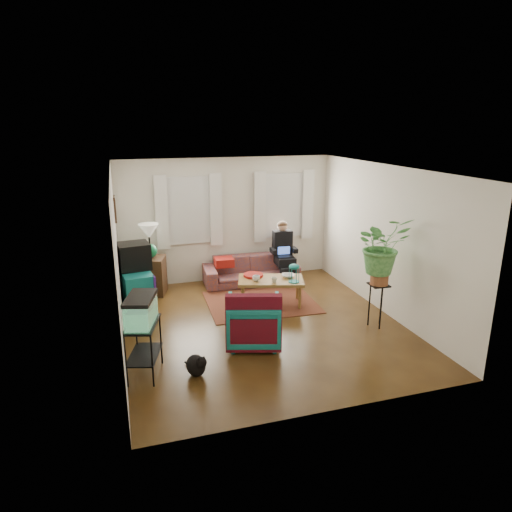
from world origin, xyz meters
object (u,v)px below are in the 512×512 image
object	(u,v)px
aquarium_stand	(144,349)
armchair	(254,319)
side_table	(152,276)
dresser	(137,293)
plant_stand	(377,305)
coffee_table	(271,292)
sofa	(251,266)

from	to	relation	value
aquarium_stand	armchair	size ratio (longest dim) A/B	0.92
side_table	dresser	distance (m)	1.09
side_table	plant_stand	world-z (taller)	side_table
armchair	plant_stand	bearing A→B (deg)	-163.36
aquarium_stand	coffee_table	size ratio (longest dim) A/B	0.63
sofa	side_table	distance (m)	2.04
aquarium_stand	plant_stand	xyz separation A→B (m)	(3.80, 0.44, -0.00)
sofa	armchair	size ratio (longest dim) A/B	2.43
armchair	coffee_table	bearing A→B (deg)	-101.47
aquarium_stand	plant_stand	bearing A→B (deg)	22.90
armchair	coffee_table	xyz separation A→B (m)	(0.76, 1.43, -0.16)
coffee_table	plant_stand	size ratio (longest dim) A/B	1.61
dresser	plant_stand	size ratio (longest dim) A/B	1.27
side_table	dresser	xyz separation A→B (m)	(-0.34, -1.03, 0.05)
side_table	plant_stand	size ratio (longest dim) A/B	1.01
plant_stand	dresser	bearing A→B (deg)	157.21
dresser	plant_stand	bearing A→B (deg)	-30.68
sofa	plant_stand	xyz separation A→B (m)	(1.41, -2.63, -0.01)
sofa	aquarium_stand	size ratio (longest dim) A/B	2.63
coffee_table	armchair	bearing A→B (deg)	-101.25
dresser	side_table	bearing A→B (deg)	63.86
dresser	armchair	size ratio (longest dim) A/B	1.16
side_table	armchair	world-z (taller)	armchair
sofa	side_table	world-z (taller)	sofa
side_table	aquarium_stand	size ratio (longest dim) A/B	1.00
coffee_table	plant_stand	distance (m)	1.99
sofa	armchair	distance (m)	2.74
dresser	coffee_table	world-z (taller)	dresser
side_table	aquarium_stand	distance (m)	3.08
coffee_table	aquarium_stand	bearing A→B (deg)	-125.53
dresser	plant_stand	xyz separation A→B (m)	(3.79, -1.59, -0.05)
sofa	armchair	world-z (taller)	armchair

